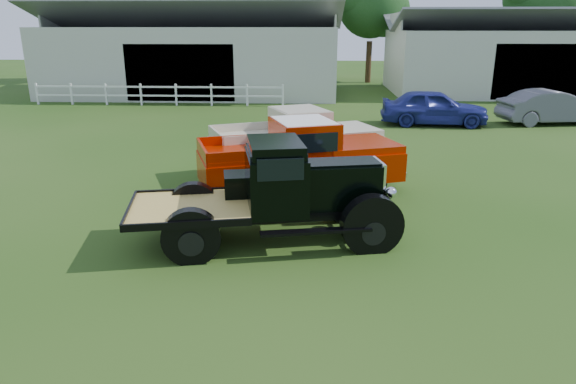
# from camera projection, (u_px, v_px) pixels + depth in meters

# --- Properties ---
(ground) EXTENTS (120.00, 120.00, 0.00)m
(ground) POSITION_uv_depth(u_px,v_px,m) (274.00, 265.00, 9.61)
(ground) COLOR #1A3F0C
(shed_left) EXTENTS (18.80, 10.20, 5.60)m
(shed_left) POSITION_uv_depth(u_px,v_px,m) (197.00, 49.00, 33.77)
(shed_left) COLOR beige
(shed_left) RESTS_ON ground
(shed_right) EXTENTS (16.80, 9.20, 5.20)m
(shed_right) POSITION_uv_depth(u_px,v_px,m) (516.00, 53.00, 33.82)
(shed_right) COLOR beige
(shed_right) RESTS_ON ground
(fence_rail) EXTENTS (14.20, 0.16, 1.20)m
(fence_rail) POSITION_uv_depth(u_px,v_px,m) (159.00, 95.00, 28.80)
(fence_rail) COLOR white
(fence_rail) RESTS_ON ground
(tree_a) EXTENTS (6.30, 6.30, 10.50)m
(tree_a) POSITION_uv_depth(u_px,v_px,m) (76.00, 13.00, 40.18)
(tree_a) COLOR #14400F
(tree_a) RESTS_ON ground
(tree_b) EXTENTS (6.90, 6.90, 11.50)m
(tree_b) POSITION_uv_depth(u_px,v_px,m) (255.00, 6.00, 40.33)
(tree_b) COLOR #14400F
(tree_b) RESTS_ON ground
(tree_c) EXTENTS (5.40, 5.40, 9.00)m
(tree_c) POSITION_uv_depth(u_px,v_px,m) (370.00, 23.00, 39.35)
(tree_c) COLOR #14400F
(tree_c) RESTS_ON ground
(tree_d) EXTENTS (6.00, 6.00, 10.00)m
(tree_d) POSITION_uv_depth(u_px,v_px,m) (539.00, 16.00, 39.55)
(tree_d) COLOR #14400F
(tree_d) RESTS_ON ground
(vintage_flatbed) EXTENTS (5.64, 3.09, 2.11)m
(vintage_flatbed) POSITION_uv_depth(u_px,v_px,m) (271.00, 192.00, 10.40)
(vintage_flatbed) COLOR black
(vintage_flatbed) RESTS_ON ground
(red_pickup) EXTENTS (5.80, 3.73, 1.97)m
(red_pickup) POSITION_uv_depth(u_px,v_px,m) (300.00, 157.00, 13.51)
(red_pickup) COLOR #A21900
(red_pickup) RESTS_ON ground
(white_pickup) EXTENTS (5.55, 3.89, 1.90)m
(white_pickup) POSITION_uv_depth(u_px,v_px,m) (296.00, 142.00, 15.41)
(white_pickup) COLOR #BEB499
(white_pickup) RESTS_ON ground
(misc_car_blue) EXTENTS (4.80, 2.23, 1.59)m
(misc_car_blue) POSITION_uv_depth(u_px,v_px,m) (434.00, 107.00, 22.98)
(misc_car_blue) COLOR navy
(misc_car_blue) RESTS_ON ground
(misc_car_grey) EXTENTS (4.85, 2.33, 1.53)m
(misc_car_grey) POSITION_uv_depth(u_px,v_px,m) (552.00, 107.00, 23.24)
(misc_car_grey) COLOR #54545D
(misc_car_grey) RESTS_ON ground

